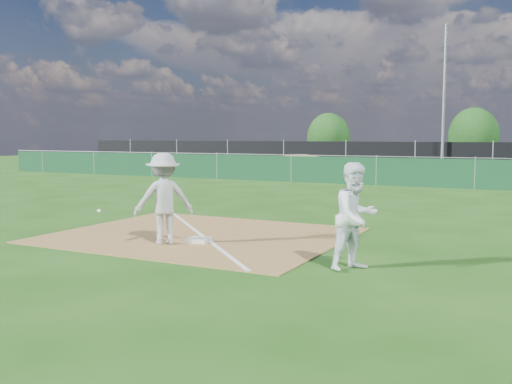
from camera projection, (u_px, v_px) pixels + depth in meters
ground at (338, 196)px, 20.20m from camera, size 90.00×90.00×0.00m
infield_dirt at (201, 235)px, 12.22m from camera, size 6.00×5.00×0.02m
foul_line at (201, 234)px, 12.22m from camera, size 5.01×5.01×0.01m
green_fence at (376, 171)px, 24.57m from camera, size 44.00×0.05×1.20m
dirt_mound at (300, 165)px, 29.94m from camera, size 3.38×2.60×1.17m
black_fence at (415, 158)px, 31.63m from camera, size 46.00×0.04×1.80m
parking_lot at (431, 169)px, 36.14m from camera, size 46.00×9.00×0.01m
light_pole at (444, 101)px, 30.38m from camera, size 0.16×0.16×8.00m
first_base at (199, 240)px, 11.36m from camera, size 0.47×0.47×0.09m
play_at_first at (164, 199)px, 11.11m from camera, size 2.11×1.27×1.78m
runner at (356, 216)px, 9.02m from camera, size 0.99×1.05×1.72m
car_left at (324, 157)px, 39.32m from camera, size 4.21×2.52×1.34m
car_mid at (401, 157)px, 35.73m from camera, size 5.22×2.53×1.65m
car_right at (510, 162)px, 32.89m from camera, size 4.46×2.26×1.24m
tree_left at (328, 138)px, 43.39m from camera, size 3.26×3.26×3.86m
tree_mid at (474, 136)px, 41.15m from camera, size 3.52×3.52×4.17m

